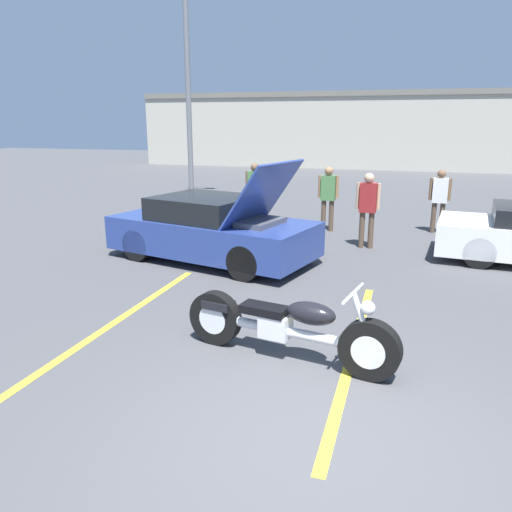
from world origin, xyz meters
The scene contains 11 objects.
ground_plane centered at (0.00, 0.00, 0.00)m, with size 80.00×80.00×0.00m, color #474749.
parking_stripe_foreground centered at (-3.24, 2.02, 0.00)m, with size 0.12×4.78×0.01m, color yellow.
parking_stripe_middle centered at (0.08, 2.02, 0.00)m, with size 0.12×4.78×0.01m, color yellow.
far_building centered at (0.00, 27.95, 2.34)m, with size 32.00×4.20×4.40m.
light_pole centered at (-6.85, 12.72, 4.21)m, with size 1.21×0.28×7.65m.
motorcycle centered at (-0.66, 1.56, 0.41)m, with size 2.64×0.84×0.98m.
show_car_hood_open centered at (-3.14, 5.38, 0.63)m, with size 4.44×2.76×2.04m.
spectator_near_motorcycle centered at (-3.43, 9.17, 0.98)m, with size 0.52×0.22×1.65m.
spectator_by_show_car centered at (-0.27, 7.34, 0.99)m, with size 0.52×0.22×1.66m.
spectator_midground centered at (-1.39, 8.87, 0.97)m, with size 0.52×0.21×1.64m.
spectator_far_lot centered at (1.31, 9.46, 0.93)m, with size 0.52×0.21×1.59m.
Camera 1 is at (0.60, -3.72, 2.74)m, focal length 35.00 mm.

